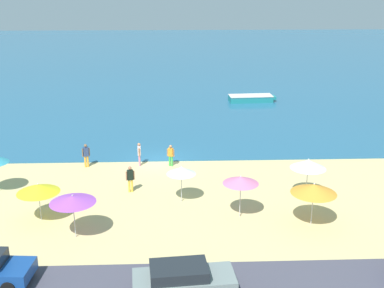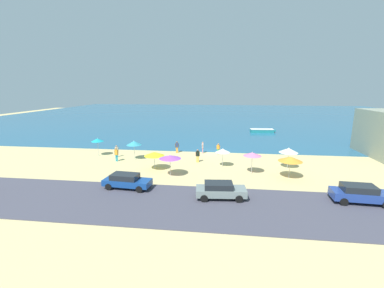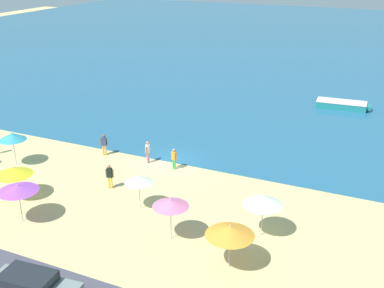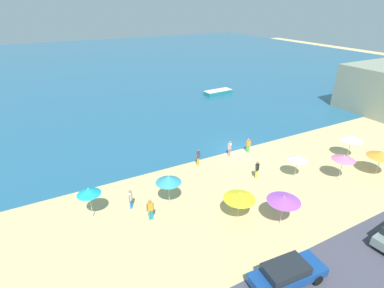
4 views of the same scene
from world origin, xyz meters
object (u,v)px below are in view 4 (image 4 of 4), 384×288
at_px(beach_umbrella_5, 382,154).
at_px(parked_car_2, 287,273).
at_px(bather_4, 131,198).
at_px(beach_umbrella_7, 168,179).
at_px(bather_2, 150,209).
at_px(bather_3, 230,148).
at_px(bather_1, 248,145).
at_px(beach_umbrella_2, 284,199).
at_px(beach_umbrella_3, 239,196).
at_px(bather_5, 198,157).
at_px(beach_umbrella_6, 89,191).
at_px(beach_umbrella_1, 298,158).
at_px(beach_umbrella_4, 352,138).
at_px(bather_0, 257,169).
at_px(skiff_nearshore, 218,92).
at_px(beach_umbrella_0, 344,158).

height_order(beach_umbrella_5, parked_car_2, beach_umbrella_5).
bearing_deg(bather_4, beach_umbrella_7, -16.76).
relative_size(bather_2, bather_3, 1.04).
bearing_deg(bather_1, beach_umbrella_7, -159.24).
relative_size(beach_umbrella_2, beach_umbrella_3, 1.02).
xyz_separation_m(bather_1, bather_3, (-2.28, 0.16, 0.08)).
bearing_deg(bather_5, beach_umbrella_6, -164.29).
bearing_deg(parked_car_2, bather_1, 59.68).
xyz_separation_m(beach_umbrella_1, bather_2, (-13.84, 0.68, -1.01)).
height_order(beach_umbrella_4, bather_1, beach_umbrella_4).
relative_size(beach_umbrella_6, bather_4, 1.54).
distance_m(beach_umbrella_1, beach_umbrella_5, 7.81).
xyz_separation_m(bather_0, bather_3, (0.27, 4.70, 0.00)).
xyz_separation_m(beach_umbrella_3, beach_umbrella_5, (15.05, -1.14, 0.22)).
bearing_deg(beach_umbrella_5, beach_umbrella_2, -175.96).
xyz_separation_m(beach_umbrella_5, bather_3, (-10.05, 9.51, -1.16)).
relative_size(bather_0, skiff_nearshore, 0.32).
bearing_deg(beach_umbrella_6, bather_1, 10.10).
xyz_separation_m(beach_umbrella_2, bather_0, (2.42, 5.71, -1.20)).
distance_m(beach_umbrella_3, beach_umbrella_7, 5.56).
distance_m(bather_0, bather_4, 11.53).
bearing_deg(beach_umbrella_1, beach_umbrella_5, -24.69).
relative_size(bather_4, bather_5, 0.96).
height_order(beach_umbrella_2, bather_4, beach_umbrella_2).
bearing_deg(beach_umbrella_0, beach_umbrella_2, -167.51).
bearing_deg(beach_umbrella_0, bather_2, 170.47).
height_order(beach_umbrella_6, bather_5, beach_umbrella_6).
distance_m(beach_umbrella_4, beach_umbrella_7, 19.61).
bearing_deg(beach_umbrella_4, beach_umbrella_1, -178.12).
height_order(bather_0, bather_4, bather_0).
bearing_deg(bather_0, bather_2, -175.35).
xyz_separation_m(beach_umbrella_7, bather_0, (8.59, -0.32, -1.29)).
bearing_deg(beach_umbrella_3, bather_2, 154.54).
distance_m(bather_2, bather_5, 8.91).
height_order(beach_umbrella_5, bather_5, beach_umbrella_5).
distance_m(beach_umbrella_0, beach_umbrella_6, 21.51).
bearing_deg(parked_car_2, bather_3, 67.20).
xyz_separation_m(beach_umbrella_4, bather_2, (-21.58, 0.43, -1.21)).
distance_m(beach_umbrella_1, bather_3, 6.99).
relative_size(beach_umbrella_4, beach_umbrella_7, 0.98).
bearing_deg(bather_5, beach_umbrella_5, -34.07).
height_order(bather_2, bather_5, bather_2).
distance_m(beach_umbrella_2, parked_car_2, 5.45).
height_order(beach_umbrella_6, skiff_nearshore, beach_umbrella_6).
height_order(bather_1, parked_car_2, bather_1).
xyz_separation_m(beach_umbrella_0, bather_3, (-6.23, 8.44, -1.28)).
distance_m(beach_umbrella_3, skiff_nearshore, 32.50).
xyz_separation_m(beach_umbrella_1, bather_5, (-6.77, 6.12, -1.04)).
height_order(beach_umbrella_5, bather_1, beach_umbrella_5).
xyz_separation_m(beach_umbrella_5, bather_4, (-21.78, 6.00, -1.19)).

